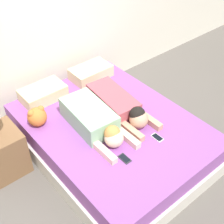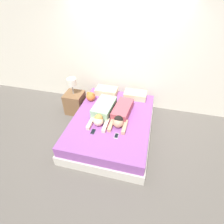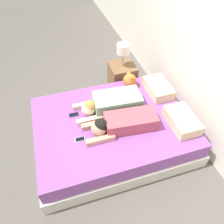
{
  "view_description": "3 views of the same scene",
  "coord_description": "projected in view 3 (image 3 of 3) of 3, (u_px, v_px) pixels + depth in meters",
  "views": [
    {
      "loc": [
        -1.64,
        -1.97,
        2.75
      ],
      "look_at": [
        0.0,
        0.0,
        0.59
      ],
      "focal_mm": 50.0,
      "sensor_mm": 36.0,
      "label": 1
    },
    {
      "loc": [
        0.68,
        -2.69,
        2.79
      ],
      "look_at": [
        0.0,
        0.0,
        0.59
      ],
      "focal_mm": 28.0,
      "sensor_mm": 36.0,
      "label": 2
    },
    {
      "loc": [
        1.95,
        -0.61,
        2.64
      ],
      "look_at": [
        0.0,
        0.0,
        0.59
      ],
      "focal_mm": 35.0,
      "sensor_mm": 36.0,
      "label": 3
    }
  ],
  "objects": [
    {
      "name": "person_right",
      "position": [
        121.0,
        123.0,
        2.83
      ],
      "size": [
        0.38,
        0.98,
        0.24
      ],
      "color": "#B24C59",
      "rests_on": "bed"
    },
    {
      "name": "plush_toy",
      "position": [
        130.0,
        80.0,
        3.46
      ],
      "size": [
        0.21,
        0.21,
        0.22
      ],
      "color": "orange",
      "rests_on": "bed"
    },
    {
      "name": "cell_phone_right",
      "position": [
        80.0,
        139.0,
        2.76
      ],
      "size": [
        0.07,
        0.13,
        0.01
      ],
      "color": "silver",
      "rests_on": "bed"
    },
    {
      "name": "pillow_head_left",
      "position": [
        158.0,
        88.0,
        3.37
      ],
      "size": [
        0.52,
        0.32,
        0.15
      ],
      "color": "beige",
      "rests_on": "bed"
    },
    {
      "name": "bed",
      "position": [
        112.0,
        130.0,
        3.16
      ],
      "size": [
        1.65,
        2.16,
        0.44
      ],
      "color": "beige",
      "rests_on": "ground_plane"
    },
    {
      "name": "nightstand",
      "position": [
        122.0,
        76.0,
        3.95
      ],
      "size": [
        0.44,
        0.44,
        0.93
      ],
      "color": "brown",
      "rests_on": "ground_plane"
    },
    {
      "name": "pillow_head_right",
      "position": [
        182.0,
        120.0,
        2.89
      ],
      "size": [
        0.52,
        0.32,
        0.15
      ],
      "color": "beige",
      "rests_on": "bed"
    },
    {
      "name": "ground_plane",
      "position": [
        112.0,
        139.0,
        3.32
      ],
      "size": [
        12.0,
        12.0,
        0.0
      ],
      "primitive_type": "plane",
      "color": "#5B5651"
    },
    {
      "name": "wall_back",
      "position": [
        208.0,
        50.0,
        2.66
      ],
      "size": [
        12.0,
        0.06,
        2.6
      ],
      "color": "silver",
      "rests_on": "ground_plane"
    },
    {
      "name": "cell_phone_left",
      "position": [
        74.0,
        115.0,
        3.06
      ],
      "size": [
        0.07,
        0.13,
        0.01
      ],
      "color": "#2D2D33",
      "rests_on": "bed"
    },
    {
      "name": "person_left",
      "position": [
        111.0,
        103.0,
        3.08
      ],
      "size": [
        0.41,
        0.96,
        0.23
      ],
      "color": "#8CBF99",
      "rests_on": "bed"
    }
  ]
}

